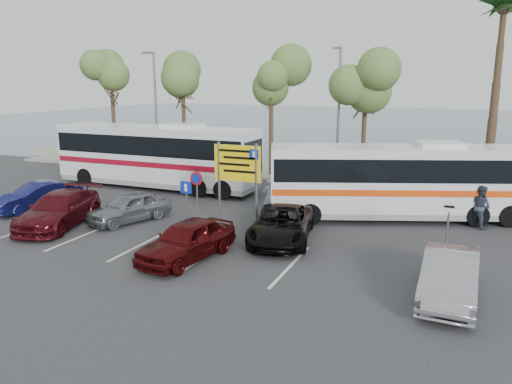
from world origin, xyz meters
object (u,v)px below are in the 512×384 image
at_px(direction_sign, 237,169).
at_px(pedestrian_near, 270,197).
at_px(street_lamp_right, 338,108).
at_px(car_maroon, 59,210).
at_px(coach_bus_left, 157,158).
at_px(street_lamp_left, 155,105).
at_px(coach_bus_right, 398,184).
at_px(car_blue, 38,196).
at_px(pedestrian_far, 481,207).
at_px(car_silver_a, 129,207).
at_px(car_silver_b, 450,276).
at_px(car_red, 187,240).
at_px(suv_black, 282,224).

xyz_separation_m(direction_sign, pedestrian_near, (0.85, 1.80, -1.56)).
bearing_deg(street_lamp_right, car_maroon, -123.15).
bearing_deg(coach_bus_left, street_lamp_right, 29.30).
distance_m(street_lamp_left, pedestrian_near, 15.06).
distance_m(coach_bus_left, coach_bus_right, 14.10).
height_order(street_lamp_left, car_blue, street_lamp_left).
bearing_deg(direction_sign, pedestrian_far, 18.28).
height_order(coach_bus_right, car_silver_a, coach_bus_right).
bearing_deg(car_silver_b, car_red, -178.91).
xyz_separation_m(suv_black, pedestrian_near, (-1.83, 3.50, 0.20)).
height_order(direction_sign, coach_bus_left, coach_bus_left).
distance_m(direction_sign, car_maroon, 7.99).
bearing_deg(street_lamp_right, car_silver_b, -65.43).
bearing_deg(pedestrian_far, pedestrian_near, 54.64).
bearing_deg(coach_bus_right, pedestrian_far, 0.00).
bearing_deg(street_lamp_left, car_silver_a, -61.97).
xyz_separation_m(car_blue, car_silver_b, (19.00, -3.29, 0.02)).
bearing_deg(car_blue, street_lamp_left, 113.69).
height_order(direction_sign, car_red, direction_sign).
xyz_separation_m(street_lamp_right, car_silver_a, (-6.60, -12.02, -3.94)).
relative_size(street_lamp_right, suv_black, 1.65).
distance_m(car_silver_a, car_red, 5.88).
distance_m(car_silver_a, pedestrian_near, 6.48).
bearing_deg(car_blue, coach_bus_left, 88.44).
relative_size(car_blue, pedestrian_near, 2.38).
bearing_deg(direction_sign, street_lamp_right, 79.06).
bearing_deg(car_blue, pedestrian_far, 32.97).
relative_size(street_lamp_left, car_maroon, 1.58).
height_order(street_lamp_left, car_silver_b, street_lamp_left).
xyz_separation_m(coach_bus_left, car_silver_b, (16.50, -9.98, -1.09)).
height_order(coach_bus_left, car_silver_a, coach_bus_left).
distance_m(direction_sign, pedestrian_near, 2.53).
relative_size(car_silver_b, pedestrian_far, 2.29).
xyz_separation_m(suv_black, car_silver_b, (6.32, -3.29, 0.03)).
relative_size(pedestrian_near, pedestrian_far, 0.93).
bearing_deg(pedestrian_far, car_maroon, 67.02).
height_order(car_maroon, suv_black, car_maroon).
bearing_deg(car_blue, street_lamp_right, 63.98).
height_order(car_red, suv_black, car_red).
xyz_separation_m(coach_bus_left, coach_bus_right, (14.00, -1.69, -0.13)).
bearing_deg(car_red, street_lamp_left, 136.38).
xyz_separation_m(direction_sign, car_maroon, (-7.00, -3.46, -1.69)).
xyz_separation_m(car_maroon, pedestrian_far, (17.00, 6.76, 0.20)).
relative_size(street_lamp_left, car_red, 1.91).
relative_size(coach_bus_right, car_blue, 2.80).
xyz_separation_m(direction_sign, car_silver_a, (-4.60, -1.70, -1.77)).
bearing_deg(suv_black, coach_bus_left, 135.23).
height_order(coach_bus_left, suv_black, coach_bus_left).
height_order(suv_black, car_silver_b, car_silver_b).
relative_size(direction_sign, car_maroon, 0.71).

